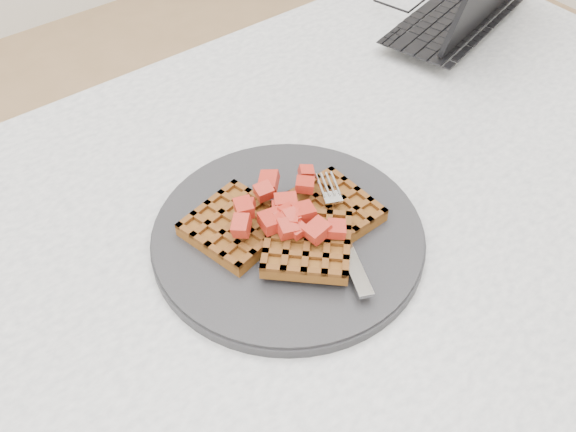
% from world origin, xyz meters
% --- Properties ---
extents(table, '(1.20, 0.80, 0.75)m').
position_xyz_m(table, '(0.00, 0.00, 0.64)').
color(table, silver).
rests_on(table, ground).
extents(plate, '(0.31, 0.31, 0.02)m').
position_xyz_m(plate, '(-0.10, -0.01, 0.76)').
color(plate, black).
rests_on(plate, table).
extents(waffles, '(0.20, 0.20, 0.03)m').
position_xyz_m(waffles, '(-0.10, -0.01, 0.78)').
color(waffles, brown).
rests_on(waffles, plate).
extents(strawberry_pile, '(0.15, 0.15, 0.02)m').
position_xyz_m(strawberry_pile, '(-0.10, -0.01, 0.80)').
color(strawberry_pile, '#8B0A01').
rests_on(strawberry_pile, waffles).
extents(fork, '(0.10, 0.17, 0.02)m').
position_xyz_m(fork, '(-0.05, -0.05, 0.77)').
color(fork, silver).
rests_on(fork, plate).
extents(laptop, '(0.35, 0.29, 0.21)m').
position_xyz_m(laptop, '(0.41, 0.21, 0.79)').
color(laptop, black).
rests_on(laptop, table).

